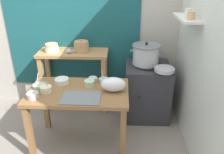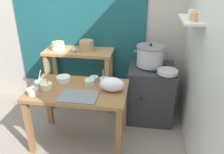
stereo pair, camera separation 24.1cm
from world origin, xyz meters
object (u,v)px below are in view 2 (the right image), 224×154
prep_table (78,97)px  ladle (75,50)px  back_shelf_table (80,65)px  prep_bowl_0 (33,91)px  stove_block (150,92)px  serving_tray (79,96)px  bowl_stack_enamel (58,46)px  wide_pan (167,72)px  prep_bowl_5 (46,86)px  prep_bowl_1 (104,80)px  steamer_pot (150,56)px  prep_bowl_6 (41,82)px  plastic_bag (112,84)px  clay_pot (86,46)px  prep_bowl_2 (94,78)px  prep_bowl_4 (90,82)px  prep_bowl_3 (63,79)px

prep_table → ladle: (-0.23, 0.70, 0.33)m
back_shelf_table → prep_bowl_0: (-0.23, -0.97, 0.08)m
stove_block → serving_tray: (-0.77, -0.82, 0.34)m
bowl_stack_enamel → prep_bowl_0: size_ratio=1.57×
wide_pan → prep_bowl_5: prep_bowl_5 is taller
back_shelf_table → serving_tray: (0.26, -0.95, 0.05)m
serving_tray → prep_bowl_5: bearing=164.0°
wide_pan → prep_bowl_1: (-0.74, -0.24, -0.05)m
steamer_pot → serving_tray: size_ratio=1.03×
prep_table → prep_bowl_5: size_ratio=8.09×
back_shelf_table → stove_block: size_ratio=1.23×
prep_table → prep_bowl_6: size_ratio=6.73×
back_shelf_table → serving_tray: 0.99m
prep_bowl_1 → back_shelf_table: bearing=128.8°
plastic_bag → prep_bowl_1: (-0.12, 0.19, -0.05)m
prep_table → serving_tray: 0.21m
clay_pot → prep_bowl_2: clay_pot is taller
clay_pot → prep_bowl_1: 0.72m
prep_bowl_1 → prep_bowl_2: bearing=162.0°
serving_tray → plastic_bag: (0.33, 0.17, 0.08)m
prep_table → clay_pot: 0.87m
stove_block → prep_bowl_4: bearing=-143.0°
serving_tray → prep_bowl_3: prep_bowl_3 is taller
steamer_pot → bowl_stack_enamel: 1.28m
prep_bowl_3 → steamer_pot: bearing=26.8°
clay_pot → prep_bowl_0: bearing=-109.8°
prep_bowl_1 → prep_bowl_6: prep_bowl_6 is taller
serving_tray → wide_pan: 1.13m
ladle → prep_bowl_5: (-0.11, -0.76, -0.18)m
prep_bowl_1 → prep_bowl_5: 0.66m
prep_table → clay_pot: clay_pot is taller
prep_table → prep_bowl_6: 0.47m
prep_bowl_3 → wide_pan: bearing=12.6°
prep_bowl_5 → prep_bowl_6: bearing=137.4°
prep_bowl_0 → prep_bowl_2: prep_bowl_0 is taller
stove_block → prep_bowl_5: size_ratio=5.74×
wide_pan → prep_bowl_0: bearing=-156.5°
clay_pot → prep_bowl_5: 0.90m
back_shelf_table → prep_bowl_2: size_ratio=9.32×
plastic_bag → back_shelf_table: bearing=127.0°
wide_pan → prep_bowl_5: bearing=-159.9°
stove_block → prep_bowl_0: size_ratio=6.40×
back_shelf_table → wide_pan: back_shelf_table is taller
prep_bowl_2 → bowl_stack_enamel: bearing=139.7°
ladle → prep_bowl_4: (0.34, -0.59, -0.18)m
clay_pot → prep_bowl_0: clay_pot is taller
steamer_pot → prep_bowl_3: 1.14m
back_shelf_table → steamer_pot: 1.02m
serving_tray → plastic_bag: size_ratio=1.48×
stove_block → prep_bowl_1: bearing=-141.0°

